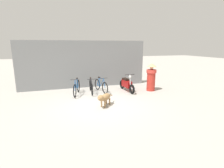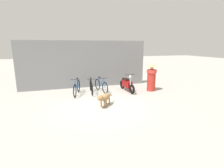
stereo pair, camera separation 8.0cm
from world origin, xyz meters
name	(u,v)px [view 1 (the left image)]	position (x,y,z in m)	size (l,w,h in m)	color
ground_plane	(100,105)	(0.00, 0.00, 0.00)	(60.00, 60.00, 0.00)	#ADA89E
shop_wall_back	(85,64)	(0.00, 3.65, 1.43)	(7.84, 0.20, 2.87)	slate
bicycle_0	(77,88)	(-0.74, 2.09, 0.36)	(0.61, 1.67, 0.89)	black
bicycle_1	(91,87)	(0.05, 2.16, 0.35)	(0.46, 1.69, 0.86)	black
bicycle_2	(101,86)	(0.64, 2.25, 0.35)	(0.49, 1.61, 0.85)	black
motorcycle	(127,84)	(2.08, 1.91, 0.40)	(0.58, 1.80, 1.03)	black
stray_dog	(105,98)	(0.18, -0.17, 0.40)	(0.94, 0.98, 0.61)	#997247
person_in_robes	(151,77)	(3.46, 1.59, 0.83)	(0.59, 0.59, 1.59)	#B72D23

